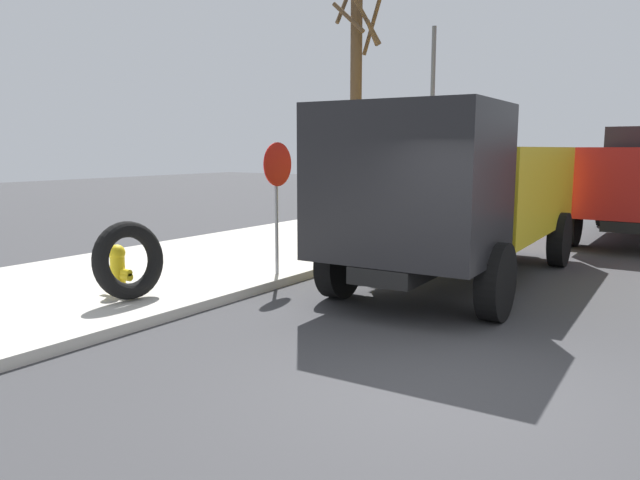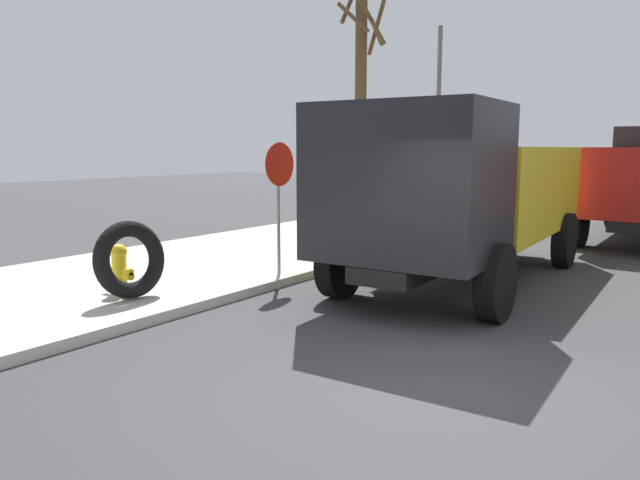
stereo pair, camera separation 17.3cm
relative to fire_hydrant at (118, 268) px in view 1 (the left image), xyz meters
The scene contains 8 objects.
ground_plane 5.46m from the fire_hydrant, 93.92° to the right, with size 80.00×80.00×0.00m, color #38383A.
sidewalk_curb 1.24m from the fire_hydrant, 108.96° to the left, with size 36.00×5.00×0.15m, color #BCB7AD.
fire_hydrant is the anchor object (origin of this frame).
loose_tire 0.50m from the fire_hydrant, 107.08° to the right, with size 1.16×1.16×0.24m, color black.
stop_sign 3.03m from the fire_hydrant, 23.83° to the right, with size 0.76×0.08×2.33m.
dump_truck_yellow 5.88m from the fire_hydrant, 40.63° to the right, with size 7.11×3.06×3.00m.
bare_tree 7.25m from the fire_hydrant, ahead, with size 1.17×1.00×6.11m.
street_light_pole 10.18m from the fire_hydrant, ahead, with size 0.12×0.12×5.47m, color #595B5E.
Camera 1 is at (-5.39, -2.29, 2.38)m, focal length 33.86 mm.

